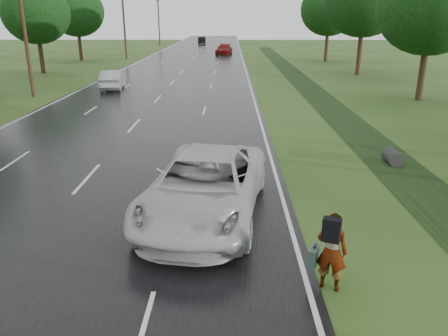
% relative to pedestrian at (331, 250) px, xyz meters
% --- Properties ---
extents(road, '(14.00, 180.00, 0.04)m').
position_rel_pedestrian_xyz_m(road, '(-7.17, 43.48, -0.88)').
color(road, black).
rests_on(road, ground).
extents(edge_stripe_east, '(0.12, 180.00, 0.01)m').
position_rel_pedestrian_xyz_m(edge_stripe_east, '(-0.42, 43.48, -0.85)').
color(edge_stripe_east, silver).
rests_on(edge_stripe_east, road).
extents(edge_stripe_west, '(0.12, 180.00, 0.01)m').
position_rel_pedestrian_xyz_m(edge_stripe_west, '(-13.92, 43.48, -0.85)').
color(edge_stripe_west, silver).
rests_on(edge_stripe_west, road).
extents(center_line, '(0.12, 180.00, 0.01)m').
position_rel_pedestrian_xyz_m(center_line, '(-7.17, 43.48, -0.85)').
color(center_line, silver).
rests_on(center_line, road).
extents(drainage_ditch, '(2.20, 120.00, 0.56)m').
position_rel_pedestrian_xyz_m(drainage_ditch, '(4.33, 17.18, -0.86)').
color(drainage_ditch, black).
rests_on(drainage_ditch, ground).
extents(utility_pole_mid, '(1.60, 0.26, 10.00)m').
position_rel_pedestrian_xyz_m(utility_pole_mid, '(-16.37, 23.48, 4.30)').
color(utility_pole_mid, '#331E14').
rests_on(utility_pole_mid, ground).
extents(utility_pole_far, '(1.60, 0.26, 10.00)m').
position_rel_pedestrian_xyz_m(utility_pole_far, '(-16.37, 53.48, 4.30)').
color(utility_pole_far, '#331E14').
rests_on(utility_pole_far, ground).
extents(utility_pole_distant, '(1.60, 0.26, 10.00)m').
position_rel_pedestrian_xyz_m(utility_pole_distant, '(-16.37, 83.48, 4.30)').
color(utility_pole_distant, '#331E14').
rests_on(utility_pole_distant, ground).
extents(tree_east_c, '(7.00, 7.00, 9.29)m').
position_rel_pedestrian_xyz_m(tree_east_c, '(11.03, 22.48, 5.24)').
color(tree_east_c, '#331E14').
rests_on(tree_east_c, ground).
extents(tree_east_f, '(7.20, 7.20, 9.62)m').
position_rel_pedestrian_xyz_m(tree_east_f, '(10.33, 50.48, 5.47)').
color(tree_east_f, '#331E14').
rests_on(tree_east_f, ground).
extents(tree_west_d, '(6.60, 6.60, 8.80)m').
position_rel_pedestrian_xyz_m(tree_west_d, '(-21.37, 37.48, 4.93)').
color(tree_west_d, '#331E14').
rests_on(tree_west_d, ground).
extents(tree_west_f, '(7.00, 7.00, 9.29)m').
position_rel_pedestrian_xyz_m(tree_west_f, '(-21.97, 51.48, 5.24)').
color(tree_west_f, '#331E14').
rests_on(tree_west_f, ground).
extents(pedestrian, '(0.85, 0.89, 1.74)m').
position_rel_pedestrian_xyz_m(pedestrian, '(0.00, 0.00, 0.00)').
color(pedestrian, '#A5998C').
rests_on(pedestrian, ground).
extents(white_pickup, '(3.93, 6.90, 1.82)m').
position_rel_pedestrian_xyz_m(white_pickup, '(-2.79, 3.48, 0.05)').
color(white_pickup, silver).
rests_on(white_pickup, road).
extents(silver_sedan, '(2.09, 4.64, 1.48)m').
position_rel_pedestrian_xyz_m(silver_sedan, '(-11.43, 26.89, -0.12)').
color(silver_sedan, '#97999F').
rests_on(silver_sedan, road).
extents(far_car_red, '(2.83, 5.52, 1.53)m').
position_rel_pedestrian_xyz_m(far_car_red, '(-3.04, 60.97, -0.09)').
color(far_car_red, maroon).
rests_on(far_car_red, road).
extents(far_car_dark, '(1.74, 4.54, 1.47)m').
position_rel_pedestrian_xyz_m(far_car_dark, '(-8.17, 89.19, -0.12)').
color(far_car_dark, black).
rests_on(far_car_dark, road).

